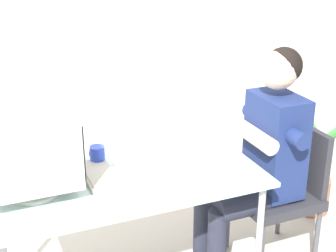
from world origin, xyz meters
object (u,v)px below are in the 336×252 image
(desk, at_px, (126,190))
(keyboard, at_px, (102,179))
(potted_plant, at_px, (314,163))
(desk_mug, at_px, (97,155))
(office_chair, at_px, (284,186))
(person_seated, at_px, (260,154))
(crt_monitor, at_px, (30,150))

(desk, bearing_deg, keyboard, 175.28)
(potted_plant, xyz_separation_m, desk_mug, (-1.57, -0.15, 0.41))
(desk, distance_m, office_chair, 0.99)
(keyboard, distance_m, office_chair, 1.12)
(desk_mug, bearing_deg, desk, -67.12)
(potted_plant, bearing_deg, person_seated, -152.79)
(desk, xyz_separation_m, person_seated, (0.79, 0.01, 0.05))
(office_chair, relative_size, person_seated, 0.64)
(keyboard, xyz_separation_m, office_chair, (1.09, -0.00, -0.27))
(crt_monitor, distance_m, keyboard, 0.39)
(person_seated, bearing_deg, desk, -179.46)
(desk, distance_m, desk_mug, 0.26)
(desk, relative_size, potted_plant, 1.67)
(desk, relative_size, crt_monitor, 3.23)
(office_chair, bearing_deg, keyboard, 179.87)
(desk, distance_m, person_seated, 0.79)
(person_seated, bearing_deg, crt_monitor, 179.23)
(office_chair, distance_m, potted_plant, 0.63)
(office_chair, xyz_separation_m, person_seated, (-0.18, 0.00, 0.24))
(crt_monitor, relative_size, office_chair, 0.51)
(desk, relative_size, person_seated, 1.05)
(person_seated, relative_size, desk_mug, 12.33)
(desk, distance_m, crt_monitor, 0.53)
(desk_mug, bearing_deg, crt_monitor, -152.54)
(desk, xyz_separation_m, crt_monitor, (-0.45, 0.02, 0.29))
(crt_monitor, distance_m, potted_plant, 2.04)
(crt_monitor, bearing_deg, potted_plant, 9.95)
(desk, bearing_deg, potted_plant, 13.75)
(desk_mug, bearing_deg, person_seated, -12.97)
(crt_monitor, height_order, person_seated, person_seated)
(desk, height_order, crt_monitor, crt_monitor)
(crt_monitor, height_order, office_chair, crt_monitor)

